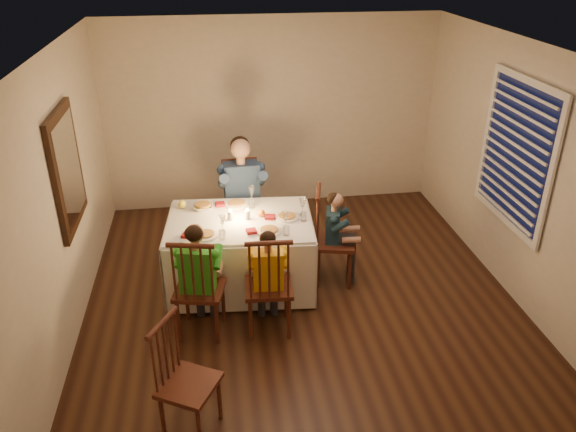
{
  "coord_description": "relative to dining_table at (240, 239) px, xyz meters",
  "views": [
    {
      "loc": [
        -0.86,
        -4.89,
        3.49
      ],
      "look_at": [
        -0.12,
        0.15,
        0.93
      ],
      "focal_mm": 35.0,
      "sensor_mm": 36.0,
      "label": 1
    }
  ],
  "objects": [
    {
      "name": "serving_bowl",
      "position": [
        -0.37,
        0.3,
        0.26
      ],
      "size": [
        0.22,
        0.22,
        0.05
      ],
      "primitive_type": "imported",
      "rotation": [
        0.0,
        0.0,
        0.01
      ],
      "color": "white",
      "rests_on": "dining_table"
    },
    {
      "name": "wall_right",
      "position": [
        2.86,
        -0.38,
        0.73
      ],
      "size": [
        0.02,
        5.0,
        2.6
      ],
      "primitive_type": "cube",
      "color": "#BDB4A1",
      "rests_on": "ground"
    },
    {
      "name": "chair_near_right",
      "position": [
        0.21,
        -0.83,
        -0.57
      ],
      "size": [
        0.47,
        0.45,
        1.1
      ],
      "primitive_type": null,
      "rotation": [
        0.0,
        0.0,
        3.09
      ],
      "color": "#3B1310",
      "rests_on": "ground"
    },
    {
      "name": "candle_right",
      "position": [
        0.09,
        -0.01,
        0.28
      ],
      "size": [
        0.06,
        0.06,
        0.1
      ],
      "primitive_type": "cylinder",
      "color": "white",
      "rests_on": "dining_table"
    },
    {
      "name": "adult",
      "position": [
        0.09,
        0.85,
        -0.57
      ],
      "size": [
        0.58,
        0.54,
        1.41
      ],
      "primitive_type": null,
      "rotation": [
        0.0,
        0.0,
        0.07
      ],
      "color": "navy",
      "rests_on": "ground"
    },
    {
      "name": "setting_adult",
      "position": [
        -0.01,
        0.36,
        0.24
      ],
      "size": [
        0.28,
        0.28,
        0.02
      ],
      "primitive_type": "cylinder",
      "rotation": [
        0.0,
        0.0,
        -0.08
      ],
      "color": "white",
      "rests_on": "dining_table"
    },
    {
      "name": "orange_fruit",
      "position": [
        0.24,
        0.04,
        0.27
      ],
      "size": [
        0.08,
        0.08,
        0.08
      ],
      "primitive_type": "sphere",
      "color": "orange",
      "rests_on": "dining_table"
    },
    {
      "name": "candle_left",
      "position": [
        -0.09,
        0.01,
        0.28
      ],
      "size": [
        0.06,
        0.06,
        0.1
      ],
      "primitive_type": "cylinder",
      "color": "white",
      "rests_on": "dining_table"
    },
    {
      "name": "child_yellow",
      "position": [
        0.21,
        -0.83,
        -0.57
      ],
      "size": [
        0.39,
        0.36,
        1.1
      ],
      "primitive_type": null,
      "rotation": [
        0.0,
        0.0,
        3.09
      ],
      "color": "gold",
      "rests_on": "ground"
    },
    {
      "name": "squash",
      "position": [
        -0.6,
        0.37,
        0.28
      ],
      "size": [
        0.09,
        0.09,
        0.09
      ],
      "primitive_type": "sphere",
      "color": "yellow",
      "rests_on": "dining_table"
    },
    {
      "name": "wall_mirror",
      "position": [
        -1.61,
        -0.08,
        0.93
      ],
      "size": [
        0.06,
        0.95,
        1.15
      ],
      "color": "black",
      "rests_on": "wall_left"
    },
    {
      "name": "chair_adult",
      "position": [
        0.09,
        0.85,
        -0.57
      ],
      "size": [
        0.48,
        0.46,
        1.1
      ],
      "primitive_type": null,
      "rotation": [
        0.0,
        0.0,
        0.07
      ],
      "color": "#3B1310",
      "rests_on": "ground"
    },
    {
      "name": "ceiling",
      "position": [
        0.61,
        -0.38,
        2.03
      ],
      "size": [
        5.0,
        5.0,
        0.0
      ],
      "primitive_type": "plane",
      "color": "white",
      "rests_on": "wall_back"
    },
    {
      "name": "wall_left",
      "position": [
        -1.64,
        -0.38,
        0.73
      ],
      "size": [
        0.02,
        5.0,
        2.6
      ],
      "primitive_type": "cube",
      "color": "#BDB4A1",
      "rests_on": "ground"
    },
    {
      "name": "child_teal",
      "position": [
        1.03,
        -0.05,
        -0.57
      ],
      "size": [
        0.39,
        0.41,
        1.06
      ],
      "primitive_type": null,
      "rotation": [
        0.0,
        0.0,
        1.34
      ],
      "color": "#172D3A",
      "rests_on": "ground"
    },
    {
      "name": "dining_table",
      "position": [
        0.0,
        0.0,
        0.0
      ],
      "size": [
        1.62,
        1.23,
        0.78
      ],
      "rotation": [
        0.0,
        0.0,
        -0.08
      ],
      "color": "white",
      "rests_on": "ground"
    },
    {
      "name": "chair_end",
      "position": [
        1.03,
        -0.05,
        -0.57
      ],
      "size": [
        0.52,
        0.54,
        1.1
      ],
      "primitive_type": null,
      "rotation": [
        0.0,
        0.0,
        1.34
      ],
      "color": "#3B1310",
      "rests_on": "ground"
    },
    {
      "name": "setting_yellow",
      "position": [
        0.28,
        -0.32,
        0.24
      ],
      "size": [
        0.28,
        0.28,
        0.02
      ],
      "primitive_type": "cylinder",
      "rotation": [
        0.0,
        0.0,
        -0.08
      ],
      "color": "white",
      "rests_on": "dining_table"
    },
    {
      "name": "window_blinds",
      "position": [
        2.81,
        -0.28,
        0.93
      ],
      "size": [
        0.07,
        1.34,
        1.54
      ],
      "color": "black",
      "rests_on": "wall_right"
    },
    {
      "name": "setting_green",
      "position": [
        -0.36,
        -0.31,
        0.24
      ],
      "size": [
        0.28,
        0.28,
        0.02
      ],
      "primitive_type": "cylinder",
      "rotation": [
        0.0,
        0.0,
        -0.08
      ],
      "color": "white",
      "rests_on": "dining_table"
    },
    {
      "name": "chair_extra",
      "position": [
        -0.53,
        -1.99,
        -0.57
      ],
      "size": [
        0.54,
        0.55,
        1.0
      ],
      "primitive_type": null,
      "rotation": [
        0.0,
        0.0,
        1.07
      ],
      "color": "#3B1310",
      "rests_on": "ground"
    },
    {
      "name": "setting_teal",
      "position": [
        0.5,
        -0.03,
        0.24
      ],
      "size": [
        0.28,
        0.28,
        0.02
      ],
      "primitive_type": "cylinder",
      "rotation": [
        0.0,
        0.0,
        -0.08
      ],
      "color": "white",
      "rests_on": "dining_table"
    },
    {
      "name": "wall_back",
      "position": [
        0.61,
        2.12,
        0.73
      ],
      "size": [
        4.5,
        0.02,
        2.6
      ],
      "primitive_type": "cube",
      "color": "#BDB4A1",
      "rests_on": "ground"
    },
    {
      "name": "child_green",
      "position": [
        -0.44,
        -0.78,
        -0.57
      ],
      "size": [
        0.49,
        0.47,
        1.19
      ],
      "primitive_type": null,
      "rotation": [
        0.0,
        0.0,
        2.93
      ],
      "color": "green",
      "rests_on": "ground"
    },
    {
      "name": "ground",
      "position": [
        0.61,
        -0.38,
        -0.57
      ],
      "size": [
        5.0,
        5.0,
        0.0
      ],
      "primitive_type": "plane",
      "color": "black",
      "rests_on": "ground"
    },
    {
      "name": "chair_near_left",
      "position": [
        -0.44,
        -0.78,
        -0.57
      ],
      "size": [
        0.53,
        0.52,
        1.1
      ],
      "primitive_type": null,
      "rotation": [
        0.0,
        0.0,
        2.93
      ],
      "color": "#3B1310",
      "rests_on": "ground"
    }
  ]
}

